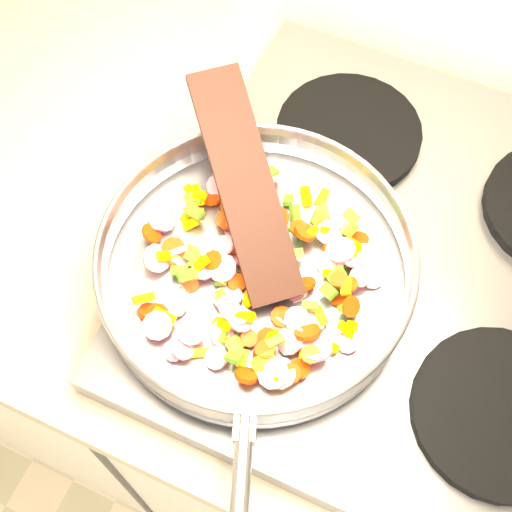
% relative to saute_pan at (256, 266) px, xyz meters
% --- Properties ---
extents(cooktop, '(0.60, 0.60, 0.04)m').
position_rel_saute_pan_xyz_m(cooktop, '(0.16, 0.11, -0.07)').
color(cooktop, '#939399').
rests_on(cooktop, counter_top).
extents(grate_fl, '(0.19, 0.19, 0.02)m').
position_rel_saute_pan_xyz_m(grate_fl, '(0.02, -0.03, -0.04)').
color(grate_fl, black).
rests_on(grate_fl, cooktop).
extents(grate_fr, '(0.19, 0.19, 0.02)m').
position_rel_saute_pan_xyz_m(grate_fr, '(0.30, -0.03, -0.04)').
color(grate_fr, black).
rests_on(grate_fr, cooktop).
extents(grate_bl, '(0.19, 0.19, 0.02)m').
position_rel_saute_pan_xyz_m(grate_bl, '(0.02, 0.25, -0.04)').
color(grate_bl, black).
rests_on(grate_bl, cooktop).
extents(saute_pan, '(0.40, 0.54, 0.06)m').
position_rel_saute_pan_xyz_m(saute_pan, '(0.00, 0.00, 0.00)').
color(saute_pan, '#9E9EA5').
rests_on(saute_pan, grate_fl).
extents(vegetable_heap, '(0.30, 0.28, 0.05)m').
position_rel_saute_pan_xyz_m(vegetable_heap, '(0.01, -0.00, -0.01)').
color(vegetable_heap, red).
rests_on(vegetable_heap, saute_pan).
extents(wooden_spatula, '(0.22, 0.23, 0.11)m').
position_rel_saute_pan_xyz_m(wooden_spatula, '(-0.04, 0.07, 0.04)').
color(wooden_spatula, black).
rests_on(wooden_spatula, saute_pan).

